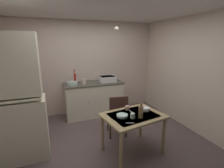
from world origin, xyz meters
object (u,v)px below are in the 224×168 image
object	(u,v)px
dining_table	(133,120)
mug_dark	(127,108)
serving_bowl_wide	(145,109)
glass_bottle	(141,112)
hutch_cabinet	(16,104)
sink_basin	(107,79)
mixing_bowl_counter	(72,83)
chair_far_side	(117,115)
hand_pump	(75,78)

from	to	relation	value
dining_table	mug_dark	world-z (taller)	mug_dark
serving_bowl_wide	glass_bottle	size ratio (longest dim) A/B	0.57
hutch_cabinet	dining_table	bearing A→B (deg)	-16.67
sink_basin	serving_bowl_wide	xyz separation A→B (m)	(0.14, -1.75, -0.23)
hutch_cabinet	mixing_bowl_counter	bearing A→B (deg)	49.70
sink_basin	mixing_bowl_counter	world-z (taller)	sink_basin
serving_bowl_wide	glass_bottle	xyz separation A→B (m)	(-0.24, -0.24, 0.09)
hutch_cabinet	chair_far_side	distance (m)	1.87
sink_basin	chair_far_side	distance (m)	1.35
hand_pump	glass_bottle	distance (m)	2.19
mug_dark	hutch_cabinet	bearing A→B (deg)	170.48
hutch_cabinet	sink_basin	world-z (taller)	hutch_cabinet
dining_table	mug_dark	distance (m)	0.28
hutch_cabinet	glass_bottle	distance (m)	2.03
chair_far_side	serving_bowl_wide	distance (m)	0.67
sink_basin	hand_pump	distance (m)	0.87
hutch_cabinet	glass_bottle	size ratio (longest dim) A/B	7.59
dining_table	serving_bowl_wide	distance (m)	0.34
dining_table	serving_bowl_wide	xyz separation A→B (m)	(0.30, 0.09, 0.13)
dining_table	chair_far_side	xyz separation A→B (m)	(-0.04, 0.60, -0.14)
glass_bottle	chair_far_side	bearing A→B (deg)	97.77
sink_basin	glass_bottle	world-z (taller)	sink_basin
mug_dark	serving_bowl_wide	bearing A→B (deg)	-26.68
sink_basin	mug_dark	size ratio (longest dim) A/B	5.48
mug_dark	sink_basin	bearing A→B (deg)	84.30
hand_pump	mug_dark	xyz separation A→B (m)	(0.71, -1.65, -0.31)
hand_pump	glass_bottle	size ratio (longest dim) A/B	1.40
glass_bottle	hand_pump	bearing A→B (deg)	110.49
serving_bowl_wide	glass_bottle	distance (m)	0.35
serving_bowl_wide	mug_dark	distance (m)	0.33
sink_basin	mixing_bowl_counter	distance (m)	0.95
chair_far_side	hand_pump	bearing A→B (deg)	117.12
mug_dark	glass_bottle	bearing A→B (deg)	-81.83
mixing_bowl_counter	dining_table	world-z (taller)	mixing_bowl_counter
sink_basin	mug_dark	xyz separation A→B (m)	(-0.16, -1.60, -0.22)
hutch_cabinet	mug_dark	bearing A→B (deg)	-9.52
mixing_bowl_counter	serving_bowl_wide	size ratio (longest dim) A/B	1.72
dining_table	glass_bottle	xyz separation A→B (m)	(0.06, -0.15, 0.22)
sink_basin	chair_far_side	bearing A→B (deg)	-99.43
sink_basin	mixing_bowl_counter	bearing A→B (deg)	-177.00
hand_pump	mug_dark	world-z (taller)	hand_pump
hutch_cabinet	mixing_bowl_counter	distance (m)	1.63
chair_far_side	mixing_bowl_counter	bearing A→B (deg)	122.07
sink_basin	mug_dark	bearing A→B (deg)	-95.70
dining_table	mug_dark	xyz separation A→B (m)	(0.00, 0.24, 0.14)
serving_bowl_wide	mug_dark	xyz separation A→B (m)	(-0.30, 0.15, 0.01)
sink_basin	dining_table	size ratio (longest dim) A/B	0.39
serving_bowl_wide	mug_dark	world-z (taller)	mug_dark
hutch_cabinet	chair_far_side	xyz separation A→B (m)	(1.80, 0.05, -0.50)
hand_pump	serving_bowl_wide	distance (m)	2.08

